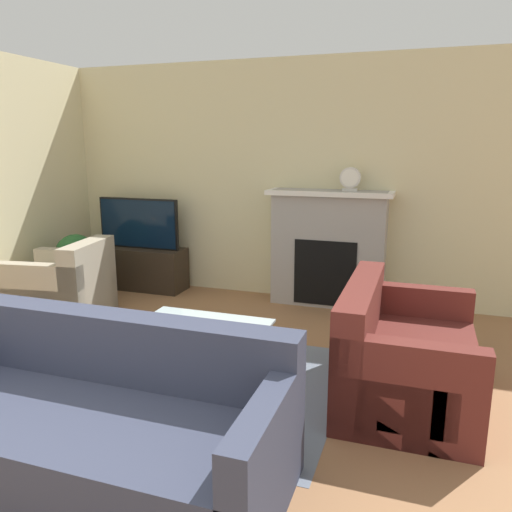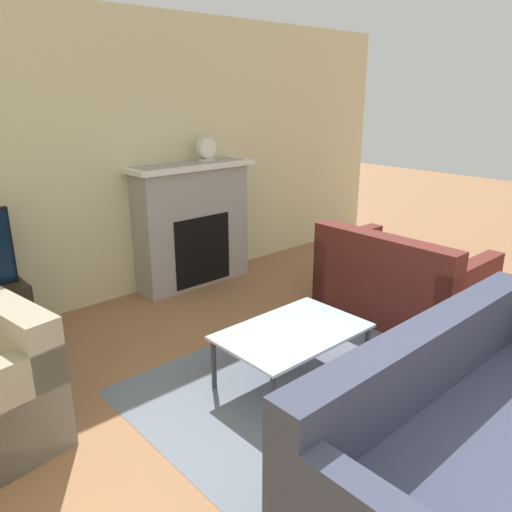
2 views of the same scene
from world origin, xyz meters
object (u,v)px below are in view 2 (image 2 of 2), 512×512
object	(u,v)px
coffee_table	(293,335)
mantel_clock	(206,148)
couch_loveseat	(399,286)
couch_sectional	(473,439)

from	to	relation	value
coffee_table	mantel_clock	distance (m)	2.44
couch_loveseat	mantel_clock	bearing A→B (deg)	19.58
couch_sectional	coffee_table	bearing A→B (deg)	88.21
couch_sectional	mantel_clock	world-z (taller)	mantel_clock
couch_loveseat	mantel_clock	size ratio (longest dim) A/B	5.45
coffee_table	mantel_clock	xyz separation A→B (m)	(0.82, 2.05, 1.05)
couch_sectional	couch_loveseat	xyz separation A→B (m)	(1.55, 1.43, 0.00)
couch_sectional	coffee_table	world-z (taller)	couch_sectional
couch_sectional	mantel_clock	xyz separation A→B (m)	(0.86, 3.36, 1.13)
couch_loveseat	mantel_clock	xyz separation A→B (m)	(-0.69, 1.93, 1.12)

